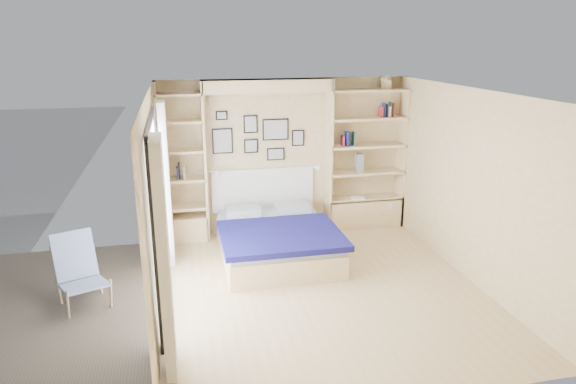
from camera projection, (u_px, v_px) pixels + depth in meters
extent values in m
plane|color=tan|center=(321.00, 288.00, 6.62)|extent=(4.50, 4.50, 0.00)
plane|color=#D2B683|center=(284.00, 156.00, 8.36)|extent=(4.00, 0.00, 4.00)
plane|color=#D2B683|center=(400.00, 276.00, 4.15)|extent=(4.00, 0.00, 4.00)
plane|color=#D2B683|center=(154.00, 207.00, 5.85)|extent=(0.00, 4.50, 4.50)
plane|color=#D2B683|center=(471.00, 186.00, 6.67)|extent=(0.00, 4.50, 4.50)
plane|color=white|center=(325.00, 92.00, 5.90)|extent=(4.50, 4.50, 0.00)
cube|color=beige|center=(205.00, 163.00, 7.93)|extent=(0.04, 0.35, 2.50)
cube|color=beige|center=(329.00, 157.00, 8.34)|extent=(0.04, 0.35, 2.50)
cube|color=beige|center=(267.00, 86.00, 7.81)|extent=(2.00, 0.35, 0.20)
cube|color=beige|center=(402.00, 153.00, 8.60)|extent=(0.04, 0.35, 2.50)
cube|color=beige|center=(160.00, 165.00, 7.79)|extent=(0.04, 0.35, 2.50)
cube|color=beige|center=(364.00, 212.00, 8.76)|extent=(1.30, 0.35, 0.50)
cube|color=beige|center=(186.00, 228.00, 8.16)|extent=(0.70, 0.35, 0.40)
cube|color=black|center=(150.00, 121.00, 5.57)|extent=(0.04, 2.08, 0.06)
cube|color=black|center=(164.00, 302.00, 6.20)|extent=(0.04, 2.08, 0.06)
cube|color=black|center=(155.00, 254.00, 4.94)|extent=(0.04, 0.06, 2.20)
cube|color=black|center=(160.00, 194.00, 6.85)|extent=(0.04, 0.06, 2.20)
cube|color=silver|center=(157.00, 218.00, 5.89)|extent=(0.01, 2.00, 2.20)
cube|color=white|center=(164.00, 260.00, 4.68)|extent=(0.10, 0.45, 2.30)
cube|color=white|center=(166.00, 184.00, 7.12)|extent=(0.10, 0.45, 2.30)
cube|color=beige|center=(364.00, 198.00, 8.69)|extent=(1.30, 0.35, 0.04)
cube|color=beige|center=(366.00, 172.00, 8.56)|extent=(1.30, 0.35, 0.04)
cube|color=beige|center=(367.00, 146.00, 8.43)|extent=(1.30, 0.35, 0.04)
cube|color=beige|center=(368.00, 118.00, 8.30)|extent=(1.30, 0.35, 0.04)
cube|color=beige|center=(369.00, 90.00, 8.17)|extent=(1.30, 0.35, 0.04)
cube|color=beige|center=(184.00, 207.00, 8.06)|extent=(0.70, 0.35, 0.04)
cube|color=beige|center=(183.00, 180.00, 7.93)|extent=(0.70, 0.35, 0.04)
cube|color=beige|center=(181.00, 151.00, 7.80)|extent=(0.70, 0.35, 0.04)
cube|color=beige|center=(179.00, 122.00, 7.67)|extent=(0.70, 0.35, 0.04)
cube|color=beige|center=(177.00, 95.00, 7.56)|extent=(0.70, 0.35, 0.04)
cube|color=beige|center=(276.00, 246.00, 7.54)|extent=(1.58, 1.97, 0.34)
cube|color=#A5ACB4|center=(276.00, 232.00, 7.47)|extent=(1.54, 1.93, 0.10)
cube|color=#100F48|center=(281.00, 235.00, 7.14)|extent=(1.68, 1.38, 0.08)
cube|color=#A5ACB4|center=(243.00, 211.00, 8.00)|extent=(0.54, 0.39, 0.12)
cube|color=#A5ACB4|center=(292.00, 208.00, 8.16)|extent=(0.54, 0.39, 0.12)
cube|color=white|center=(263.00, 189.00, 8.41)|extent=(1.68, 0.04, 0.70)
cube|color=black|center=(223.00, 141.00, 8.05)|extent=(0.32, 0.02, 0.40)
cube|color=gray|center=(223.00, 141.00, 8.04)|extent=(0.28, 0.01, 0.36)
cube|color=black|center=(251.00, 124.00, 8.07)|extent=(0.22, 0.02, 0.28)
cube|color=gray|center=(251.00, 124.00, 8.06)|extent=(0.18, 0.01, 0.24)
cube|color=black|center=(251.00, 146.00, 8.17)|extent=(0.22, 0.02, 0.22)
cube|color=gray|center=(251.00, 146.00, 8.16)|extent=(0.18, 0.01, 0.18)
cube|color=black|center=(276.00, 129.00, 8.18)|extent=(0.42, 0.02, 0.34)
cube|color=gray|center=(276.00, 130.00, 8.17)|extent=(0.38, 0.01, 0.30)
cube|color=black|center=(276.00, 154.00, 8.29)|extent=(0.28, 0.02, 0.20)
cube|color=gray|center=(276.00, 154.00, 8.28)|extent=(0.24, 0.01, 0.16)
cube|color=black|center=(298.00, 138.00, 8.30)|extent=(0.20, 0.02, 0.26)
cube|color=gray|center=(298.00, 138.00, 8.29)|extent=(0.16, 0.01, 0.22)
cube|color=black|center=(222.00, 115.00, 7.93)|extent=(0.18, 0.02, 0.14)
cube|color=gray|center=(222.00, 116.00, 7.92)|extent=(0.14, 0.01, 0.10)
cylinder|color=silver|center=(215.00, 171.00, 7.93)|extent=(0.20, 0.02, 0.02)
cone|color=white|center=(221.00, 172.00, 7.95)|extent=(0.13, 0.12, 0.15)
cylinder|color=silver|center=(322.00, 166.00, 8.28)|extent=(0.20, 0.02, 0.02)
cone|color=white|center=(316.00, 167.00, 8.27)|extent=(0.13, 0.12, 0.15)
cube|color=#972141|center=(343.00, 141.00, 8.31)|extent=(0.02, 0.15, 0.16)
cube|color=navy|center=(346.00, 139.00, 8.31)|extent=(0.03, 0.15, 0.23)
cube|color=black|center=(349.00, 139.00, 8.32)|extent=(0.03, 0.15, 0.22)
cube|color=#235448|center=(354.00, 139.00, 8.34)|extent=(0.03, 0.15, 0.22)
cube|color=#A51E1E|center=(381.00, 112.00, 8.31)|extent=(0.02, 0.15, 0.16)
cube|color=navy|center=(384.00, 110.00, 8.32)|extent=(0.03, 0.15, 0.22)
cube|color=black|center=(385.00, 110.00, 8.32)|extent=(0.03, 0.15, 0.21)
cube|color=#BEB68F|center=(388.00, 111.00, 8.34)|extent=(0.04, 0.15, 0.17)
cube|color=#26593F|center=(391.00, 110.00, 8.34)|extent=(0.03, 0.15, 0.23)
cube|color=#A51E1E|center=(391.00, 110.00, 8.34)|extent=(0.03, 0.15, 0.23)
cube|color=navy|center=(177.00, 173.00, 7.88)|extent=(0.02, 0.15, 0.18)
cube|color=black|center=(179.00, 171.00, 7.88)|extent=(0.03, 0.15, 0.24)
cube|color=#BFB28C|center=(184.00, 173.00, 7.90)|extent=(0.03, 0.15, 0.18)
cube|color=beige|center=(386.00, 84.00, 8.20)|extent=(0.13, 0.13, 0.15)
cone|color=beige|center=(387.00, 77.00, 8.16)|extent=(0.20, 0.20, 0.08)
cube|color=slate|center=(360.00, 163.00, 8.48)|extent=(0.12, 0.12, 0.30)
cube|color=white|center=(357.00, 197.00, 8.60)|extent=(0.22, 0.16, 0.03)
cube|color=brown|center=(19.00, 320.00, 5.88)|extent=(3.20, 4.00, 0.05)
cylinder|color=tan|center=(68.00, 305.00, 5.77)|extent=(0.08, 0.14, 0.43)
cylinder|color=tan|center=(111.00, 294.00, 6.02)|extent=(0.08, 0.14, 0.43)
cylinder|color=tan|center=(56.00, 277.00, 6.21)|extent=(0.15, 0.33, 0.70)
cylinder|color=tan|center=(97.00, 267.00, 6.47)|extent=(0.15, 0.33, 0.70)
cube|color=blue|center=(85.00, 285.00, 6.05)|extent=(0.67, 0.73, 0.15)
cube|color=blue|center=(74.00, 255.00, 6.30)|extent=(0.54, 0.39, 0.57)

